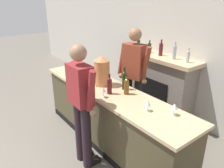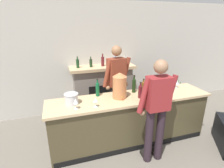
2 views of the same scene
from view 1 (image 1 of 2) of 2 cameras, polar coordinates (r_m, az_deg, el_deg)
The scene contains 16 objects.
wall_back_panel at distance 4.47m, azimuth 14.46°, elevation 9.64°, with size 12.00×0.07×2.75m.
bar_counter at distance 3.55m, azimuth -0.86°, elevation -8.44°, with size 3.04×0.68×0.95m.
fireplace_stone at distance 4.46m, azimuth 11.96°, elevation -0.24°, with size 1.60×0.52×1.55m.
person_customer at distance 2.91m, azimuth -7.97°, elevation -4.95°, with size 0.66×0.31×1.75m.
person_bartender at distance 3.73m, azimuth 5.63°, elevation 2.03°, with size 0.64×0.37×1.82m.
copper_dispenser at distance 3.43m, azimuth -2.71°, elevation 3.53°, with size 0.25×0.29×0.47m.
ice_bucket_steel at distance 4.17m, azimuth -9.29°, elevation 4.51°, with size 0.23×0.23×0.18m.
wine_bottle_burgundy_dark at distance 3.14m, azimuth 3.80°, elevation -0.44°, with size 0.07×0.07×0.29m.
wine_bottle_chardonnay_pale at distance 3.14m, azimuth -0.68°, elevation -0.28°, with size 0.07×0.07×0.30m.
wine_bottle_merlot_tall at distance 3.85m, azimuth -3.24°, elevation 4.12°, with size 0.07×0.07×0.33m.
wine_bottle_riesling_slim at distance 3.29m, azimuth 3.25°, elevation 1.13°, with size 0.07×0.07×0.35m.
wine_glass_by_dispenser at distance 3.76m, azimuth -9.76°, elevation 2.95°, with size 0.07×0.07×0.16m.
wine_glass_back_row at distance 2.69m, azimuth 15.97°, elevation -5.73°, with size 0.09×0.09×0.15m.
wine_glass_front_right at distance 4.04m, azimuth -11.49°, elevation 4.26°, with size 0.08×0.08×0.18m.
wine_glass_front_left at distance 3.04m, azimuth -2.31°, elevation -1.62°, with size 0.07×0.07×0.15m.
wine_glass_near_bucket at distance 2.71m, azimuth 9.35°, elevation -4.97°, with size 0.07×0.07×0.15m.
Camera 1 is at (2.70, 1.15, 2.27)m, focal length 35.00 mm.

